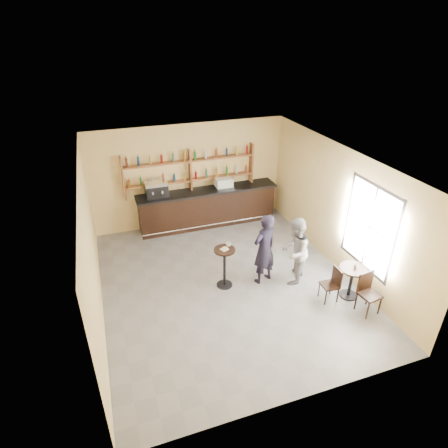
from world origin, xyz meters
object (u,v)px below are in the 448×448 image
object	(u,v)px
pastry_case	(224,183)
cafe_table	(351,282)
chair_west	(329,285)
patron_second	(295,251)
pedestal_table	(224,268)
espresso_machine	(156,189)
chair_south	(370,294)
man_main	(264,249)
bar_counter	(208,207)

from	to	relation	value
pastry_case	cafe_table	world-z (taller)	pastry_case
chair_west	patron_second	world-z (taller)	patron_second
patron_second	pastry_case	bearing A→B (deg)	-128.34
pedestal_table	cafe_table	xyz separation A→B (m)	(2.68, -1.34, -0.13)
espresso_machine	chair_south	xyz separation A→B (m)	(3.75, -5.15, -0.94)
pastry_case	man_main	world-z (taller)	man_main
pastry_case	patron_second	xyz separation A→B (m)	(0.61, -3.56, -0.49)
bar_counter	man_main	distance (m)	3.36
man_main	patron_second	size ratio (longest dim) A/B	1.07
cafe_table	espresso_machine	bearing A→B (deg)	129.14
bar_counter	chair_west	xyz separation A→B (m)	(1.59, -4.50, -0.17)
pedestal_table	man_main	world-z (taller)	man_main
pedestal_table	chair_south	xyz separation A→B (m)	(2.73, -1.94, -0.04)
espresso_machine	patron_second	bearing A→B (deg)	-54.63
man_main	patron_second	bearing A→B (deg)	141.08
man_main	espresso_machine	bearing A→B (deg)	-78.93
patron_second	bar_counter	bearing A→B (deg)	-120.33
bar_counter	chair_south	bearing A→B (deg)	-66.99
espresso_machine	chair_west	distance (m)	5.58
pedestal_table	man_main	bearing A→B (deg)	-6.62
pedestal_table	patron_second	bearing A→B (deg)	-11.88
espresso_machine	chair_west	xyz separation A→B (m)	(3.15, -4.50, -1.00)
pastry_case	pedestal_table	bearing A→B (deg)	-102.88
pedestal_table	chair_south	distance (m)	3.35
man_main	chair_west	distance (m)	1.72
cafe_table	chair_west	world-z (taller)	chair_west
espresso_machine	cafe_table	size ratio (longest dim) A/B	0.81
espresso_machine	man_main	bearing A→B (deg)	-60.77
espresso_machine	pedestal_table	bearing A→B (deg)	-74.20
pedestal_table	cafe_table	bearing A→B (deg)	-26.64
bar_counter	espresso_machine	bearing A→B (deg)	180.00
espresso_machine	cafe_table	distance (m)	5.95
bar_counter	chair_south	distance (m)	5.60
espresso_machine	pastry_case	xyz separation A→B (m)	(2.09, 0.00, -0.07)
pastry_case	patron_second	bearing A→B (deg)	-74.60
chair_south	bar_counter	bearing A→B (deg)	105.42
chair_south	patron_second	world-z (taller)	patron_second
chair_west	chair_south	size ratio (longest dim) A/B	0.88
pedestal_table	chair_west	distance (m)	2.50
pedestal_table	patron_second	world-z (taller)	patron_second
cafe_table	bar_counter	bearing A→B (deg)	115.16
pastry_case	chair_west	world-z (taller)	pastry_case
man_main	pastry_case	bearing A→B (deg)	-111.62
pedestal_table	man_main	size ratio (longest dim) A/B	0.57
man_main	chair_west	world-z (taller)	man_main
patron_second	pedestal_table	bearing A→B (deg)	-60.00
chair_west	patron_second	xyz separation A→B (m)	(-0.44, 0.94, 0.45)
pedestal_table	cafe_table	world-z (taller)	pedestal_table
pastry_case	chair_west	distance (m)	4.72
chair_south	pastry_case	bearing A→B (deg)	100.26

